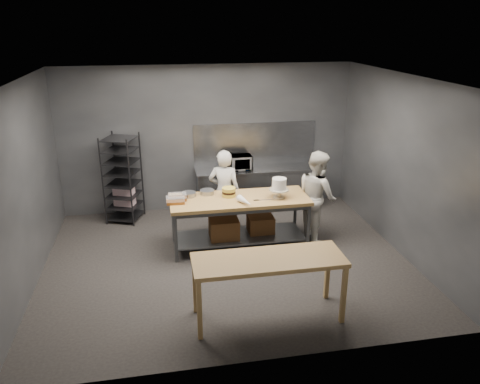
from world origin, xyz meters
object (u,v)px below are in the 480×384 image
object	(u,v)px
layer_cake	(229,192)
chef_right	(317,196)
near_counter	(269,264)
chef_behind	(224,192)
microwave	(238,163)
work_table	(240,216)
speed_rack	(123,179)
frosted_cake_stand	(279,186)

from	to	relation	value
layer_cake	chef_right	bearing A→B (deg)	-1.22
near_counter	chef_behind	size ratio (longest dim) A/B	1.24
microwave	work_table	bearing A→B (deg)	-99.47
speed_rack	near_counter	bearing A→B (deg)	-61.50
chef_behind	microwave	world-z (taller)	chef_behind
speed_rack	frosted_cake_stand	size ratio (longest dim) A/B	4.98
frosted_cake_stand	speed_rack	bearing A→B (deg)	147.99
work_table	microwave	size ratio (longest dim) A/B	4.43
work_table	near_counter	world-z (taller)	work_table
near_counter	frosted_cake_stand	world-z (taller)	frosted_cake_stand
chef_right	layer_cake	size ratio (longest dim) A/B	7.04
frosted_cake_stand	layer_cake	xyz separation A→B (m)	(-0.84, 0.22, -0.14)
work_table	near_counter	distance (m)	2.18
near_counter	microwave	world-z (taller)	microwave
speed_rack	chef_right	bearing A→B (deg)	-23.46
speed_rack	microwave	size ratio (longest dim) A/B	3.23
near_counter	work_table	bearing A→B (deg)	89.68
chef_behind	microwave	distance (m)	1.13
near_counter	frosted_cake_stand	size ratio (longest dim) A/B	5.69
microwave	layer_cake	world-z (taller)	microwave
near_counter	microwave	bearing A→B (deg)	85.66
work_table	speed_rack	distance (m)	2.61
work_table	speed_rack	bearing A→B (deg)	142.15
work_table	chef_right	bearing A→B (deg)	3.18
frosted_cake_stand	chef_right	bearing A→B (deg)	13.71
chef_right	frosted_cake_stand	world-z (taller)	chef_right
near_counter	chef_right	world-z (taller)	chef_right
speed_rack	layer_cake	xyz separation A→B (m)	(1.88, -1.48, 0.14)
speed_rack	frosted_cake_stand	distance (m)	3.22
layer_cake	frosted_cake_stand	bearing A→B (deg)	-14.76
work_table	chef_behind	distance (m)	0.72
speed_rack	microwave	bearing A→B (deg)	1.97
microwave	layer_cake	size ratio (longest dim) A/B	2.30
near_counter	speed_rack	world-z (taller)	speed_rack
microwave	frosted_cake_stand	distance (m)	1.83
near_counter	frosted_cake_stand	xyz separation A→B (m)	(0.68, 2.06, 0.33)
microwave	layer_cake	xyz separation A→B (m)	(-0.45, -1.56, -0.05)
work_table	chef_behind	bearing A→B (deg)	104.22
chef_right	layer_cake	distance (m)	1.62
chef_right	speed_rack	bearing A→B (deg)	56.98
speed_rack	frosted_cake_stand	bearing A→B (deg)	-32.01
work_table	chef_behind	size ratio (longest dim) A/B	1.49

